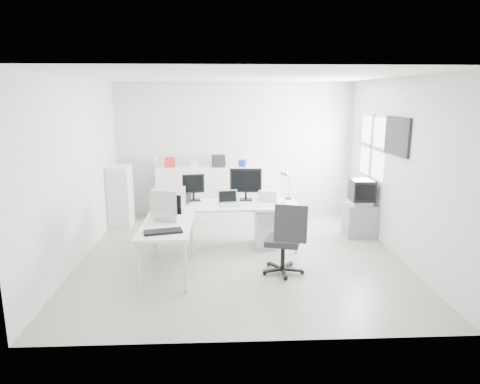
{
  "coord_description": "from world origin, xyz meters",
  "views": [
    {
      "loc": [
        -0.31,
        -6.52,
        2.53
      ],
      "look_at": [
        0.0,
        0.2,
        1.0
      ],
      "focal_mm": 32.0,
      "sensor_mm": 36.0,
      "label": 1
    }
  ],
  "objects_px": {
    "inkjet_printer": "(175,198)",
    "lcd_monitor_small": "(193,187)",
    "drawer_pedestal": "(267,228)",
    "tv_cabinet": "(360,220)",
    "lcd_monitor_large": "(246,184)",
    "main_desk": "(226,225)",
    "laptop": "(229,199)",
    "crt_monitor": "(168,204)",
    "filing_cabinet": "(120,196)",
    "side_desk": "(168,249)",
    "office_chair": "(283,237)",
    "sideboard": "(209,192)",
    "crt_tv": "(362,193)",
    "laser_printer": "(269,195)"
  },
  "relations": [
    {
      "from": "lcd_monitor_small",
      "to": "laptop",
      "type": "relative_size",
      "value": 1.4
    },
    {
      "from": "drawer_pedestal",
      "to": "tv_cabinet",
      "type": "bearing_deg",
      "value": 12.47
    },
    {
      "from": "tv_cabinet",
      "to": "lcd_monitor_small",
      "type": "bearing_deg",
      "value": -176.44
    },
    {
      "from": "inkjet_printer",
      "to": "filing_cabinet",
      "type": "bearing_deg",
      "value": 147.54
    },
    {
      "from": "lcd_monitor_large",
      "to": "laser_printer",
      "type": "xyz_separation_m",
      "value": [
        0.4,
        -0.03,
        -0.19
      ]
    },
    {
      "from": "inkjet_printer",
      "to": "lcd_monitor_large",
      "type": "bearing_deg",
      "value": 19.87
    },
    {
      "from": "lcd_monitor_large",
      "to": "laser_printer",
      "type": "height_order",
      "value": "lcd_monitor_large"
    },
    {
      "from": "side_desk",
      "to": "office_chair",
      "type": "distance_m",
      "value": 1.67
    },
    {
      "from": "crt_monitor",
      "to": "sideboard",
      "type": "distance_m",
      "value": 2.77
    },
    {
      "from": "lcd_monitor_small",
      "to": "lcd_monitor_large",
      "type": "xyz_separation_m",
      "value": [
        0.9,
        0.0,
        0.05
      ]
    },
    {
      "from": "side_desk",
      "to": "lcd_monitor_large",
      "type": "height_order",
      "value": "lcd_monitor_large"
    },
    {
      "from": "side_desk",
      "to": "office_chair",
      "type": "height_order",
      "value": "office_chair"
    },
    {
      "from": "lcd_monitor_large",
      "to": "main_desk",
      "type": "bearing_deg",
      "value": -139.7
    },
    {
      "from": "side_desk",
      "to": "crt_monitor",
      "type": "xyz_separation_m",
      "value": [
        0.0,
        0.25,
        0.6
      ]
    },
    {
      "from": "filing_cabinet",
      "to": "inkjet_printer",
      "type": "bearing_deg",
      "value": -45.21
    },
    {
      "from": "crt_monitor",
      "to": "main_desk",
      "type": "bearing_deg",
      "value": 58.99
    },
    {
      "from": "inkjet_printer",
      "to": "office_chair",
      "type": "xyz_separation_m",
      "value": [
        1.66,
        -1.23,
        -0.29
      ]
    },
    {
      "from": "laptop",
      "to": "sideboard",
      "type": "height_order",
      "value": "sideboard"
    },
    {
      "from": "side_desk",
      "to": "office_chair",
      "type": "xyz_separation_m",
      "value": [
        1.66,
        -0.03,
        0.16
      ]
    },
    {
      "from": "lcd_monitor_small",
      "to": "filing_cabinet",
      "type": "xyz_separation_m",
      "value": [
        -1.5,
        1.06,
        -0.39
      ]
    },
    {
      "from": "sideboard",
      "to": "filing_cabinet",
      "type": "bearing_deg",
      "value": -163.26
    },
    {
      "from": "sideboard",
      "to": "main_desk",
      "type": "bearing_deg",
      "value": -80.01
    },
    {
      "from": "inkjet_printer",
      "to": "tv_cabinet",
      "type": "xyz_separation_m",
      "value": [
        3.3,
        0.34,
        -0.53
      ]
    },
    {
      "from": "crt_monitor",
      "to": "crt_tv",
      "type": "xyz_separation_m",
      "value": [
        3.3,
        1.29,
        -0.16
      ]
    },
    {
      "from": "crt_monitor",
      "to": "sideboard",
      "type": "bearing_deg",
      "value": 92.85
    },
    {
      "from": "drawer_pedestal",
      "to": "lcd_monitor_large",
      "type": "distance_m",
      "value": 0.84
    },
    {
      "from": "crt_monitor",
      "to": "office_chair",
      "type": "height_order",
      "value": "crt_monitor"
    },
    {
      "from": "main_desk",
      "to": "lcd_monitor_large",
      "type": "distance_m",
      "value": 0.79
    },
    {
      "from": "lcd_monitor_small",
      "to": "lcd_monitor_large",
      "type": "distance_m",
      "value": 0.9
    },
    {
      "from": "office_chair",
      "to": "sideboard",
      "type": "height_order",
      "value": "sideboard"
    },
    {
      "from": "lcd_monitor_small",
      "to": "drawer_pedestal",
      "type": "bearing_deg",
      "value": -20.15
    },
    {
      "from": "lcd_monitor_large",
      "to": "tv_cabinet",
      "type": "relative_size",
      "value": 0.95
    },
    {
      "from": "lcd_monitor_small",
      "to": "laptop",
      "type": "bearing_deg",
      "value": -41.32
    },
    {
      "from": "office_chair",
      "to": "tv_cabinet",
      "type": "xyz_separation_m",
      "value": [
        1.64,
        1.57,
        -0.24
      ]
    },
    {
      "from": "laser_printer",
      "to": "filing_cabinet",
      "type": "distance_m",
      "value": 3.02
    },
    {
      "from": "lcd_monitor_small",
      "to": "laser_printer",
      "type": "xyz_separation_m",
      "value": [
        1.3,
        -0.03,
        -0.14
      ]
    },
    {
      "from": "filing_cabinet",
      "to": "lcd_monitor_large",
      "type": "bearing_deg",
      "value": -23.82
    },
    {
      "from": "crt_monitor",
      "to": "side_desk",
      "type": "bearing_deg",
      "value": -76.01
    },
    {
      "from": "main_desk",
      "to": "laptop",
      "type": "xyz_separation_m",
      "value": [
        0.05,
        -0.1,
        0.48
      ]
    },
    {
      "from": "inkjet_printer",
      "to": "lcd_monitor_small",
      "type": "distance_m",
      "value": 0.37
    },
    {
      "from": "office_chair",
      "to": "sideboard",
      "type": "relative_size",
      "value": 0.5
    },
    {
      "from": "office_chair",
      "to": "crt_tv",
      "type": "relative_size",
      "value": 2.14
    },
    {
      "from": "inkjet_printer",
      "to": "filing_cabinet",
      "type": "height_order",
      "value": "filing_cabinet"
    },
    {
      "from": "drawer_pedestal",
      "to": "crt_monitor",
      "type": "relative_size",
      "value": 1.31
    },
    {
      "from": "lcd_monitor_small",
      "to": "filing_cabinet",
      "type": "relative_size",
      "value": 0.39
    },
    {
      "from": "lcd_monitor_small",
      "to": "crt_monitor",
      "type": "relative_size",
      "value": 1.02
    },
    {
      "from": "laptop",
      "to": "crt_monitor",
      "type": "height_order",
      "value": "crt_monitor"
    },
    {
      "from": "crt_tv",
      "to": "tv_cabinet",
      "type": "bearing_deg",
      "value": 0.0
    },
    {
      "from": "filing_cabinet",
      "to": "side_desk",
      "type": "bearing_deg",
      "value": -63.51
    },
    {
      "from": "side_desk",
      "to": "sideboard",
      "type": "bearing_deg",
      "value": 79.79
    }
  ]
}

